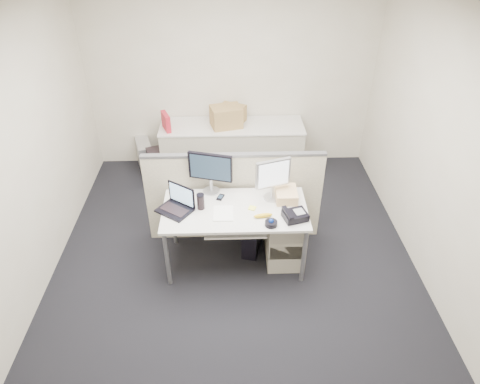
{
  "coord_description": "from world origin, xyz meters",
  "views": [
    {
      "loc": [
        -0.06,
        -3.53,
        3.4
      ],
      "look_at": [
        0.06,
        0.15,
        0.84
      ],
      "focal_mm": 32.0,
      "sensor_mm": 36.0,
      "label": 1
    }
  ],
  "objects_px": {
    "monitor_main": "(211,173)",
    "desk_phone": "(295,216)",
    "laptop": "(174,201)",
    "desk": "(235,214)"
  },
  "relations": [
    {
      "from": "laptop",
      "to": "desk_phone",
      "type": "distance_m",
      "value": 1.23
    },
    {
      "from": "monitor_main",
      "to": "laptop",
      "type": "xyz_separation_m",
      "value": [
        -0.37,
        -0.34,
        -0.11
      ]
    },
    {
      "from": "laptop",
      "to": "desk_phone",
      "type": "xyz_separation_m",
      "value": [
        1.22,
        -0.16,
        -0.09
      ]
    },
    {
      "from": "desk",
      "to": "desk_phone",
      "type": "height_order",
      "value": "desk_phone"
    },
    {
      "from": "desk",
      "to": "laptop",
      "type": "bearing_deg",
      "value": -178.15
    },
    {
      "from": "desk",
      "to": "laptop",
      "type": "xyz_separation_m",
      "value": [
        -0.62,
        -0.02,
        0.19
      ]
    },
    {
      "from": "desk",
      "to": "monitor_main",
      "type": "bearing_deg",
      "value": 128.0
    },
    {
      "from": "desk",
      "to": "laptop",
      "type": "relative_size",
      "value": 4.44
    },
    {
      "from": "desk",
      "to": "desk_phone",
      "type": "bearing_deg",
      "value": -16.7
    },
    {
      "from": "monitor_main",
      "to": "desk_phone",
      "type": "distance_m",
      "value": 1.01
    }
  ]
}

